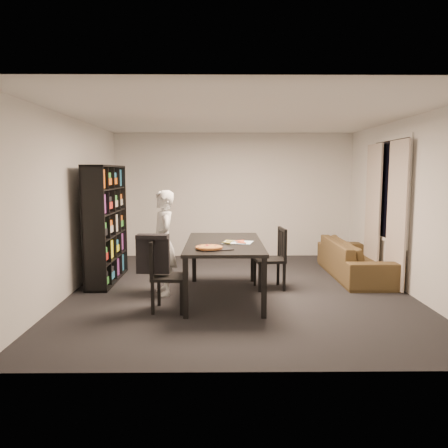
{
  "coord_description": "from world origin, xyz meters",
  "views": [
    {
      "loc": [
        -0.3,
        -6.5,
        1.8
      ],
      "look_at": [
        -0.23,
        -0.27,
        1.05
      ],
      "focal_mm": 35.0,
      "sensor_mm": 36.0,
      "label": 1
    }
  ],
  "objects_px": {
    "bookshelf": "(106,224)",
    "sofa": "(355,259)",
    "dining_table": "(224,247)",
    "chair_left": "(163,270)",
    "baking_tray": "(215,249)",
    "person": "(163,243)",
    "chair_right": "(275,254)",
    "pepperoni_pizza": "(209,247)"
  },
  "relations": [
    {
      "from": "bookshelf",
      "to": "sofa",
      "type": "relative_size",
      "value": 0.89
    },
    {
      "from": "dining_table",
      "to": "sofa",
      "type": "relative_size",
      "value": 0.9
    },
    {
      "from": "chair_left",
      "to": "baking_tray",
      "type": "bearing_deg",
      "value": -83.29
    },
    {
      "from": "sofa",
      "to": "person",
      "type": "bearing_deg",
      "value": 108.33
    },
    {
      "from": "dining_table",
      "to": "sofa",
      "type": "height_order",
      "value": "dining_table"
    },
    {
      "from": "chair_left",
      "to": "person",
      "type": "distance_m",
      "value": 0.81
    },
    {
      "from": "dining_table",
      "to": "chair_left",
      "type": "distance_m",
      "value": 1.01
    },
    {
      "from": "chair_right",
      "to": "baking_tray",
      "type": "xyz_separation_m",
      "value": [
        -0.92,
        -1.03,
        0.27
      ]
    },
    {
      "from": "person",
      "to": "baking_tray",
      "type": "bearing_deg",
      "value": 29.27
    },
    {
      "from": "bookshelf",
      "to": "dining_table",
      "type": "bearing_deg",
      "value": -26.89
    },
    {
      "from": "person",
      "to": "bookshelf",
      "type": "bearing_deg",
      "value": -144.11
    },
    {
      "from": "bookshelf",
      "to": "dining_table",
      "type": "xyz_separation_m",
      "value": [
        1.92,
        -0.97,
        -0.22
      ]
    },
    {
      "from": "sofa",
      "to": "chair_right",
      "type": "bearing_deg",
      "value": 116.92
    },
    {
      "from": "person",
      "to": "pepperoni_pizza",
      "type": "bearing_deg",
      "value": 25.5
    },
    {
      "from": "baking_tray",
      "to": "sofa",
      "type": "bearing_deg",
      "value": 36.69
    },
    {
      "from": "baking_tray",
      "to": "sofa",
      "type": "xyz_separation_m",
      "value": [
        2.4,
        1.79,
        -0.5
      ]
    },
    {
      "from": "bookshelf",
      "to": "person",
      "type": "xyz_separation_m",
      "value": [
        1.03,
        -0.79,
        -0.18
      ]
    },
    {
      "from": "dining_table",
      "to": "person",
      "type": "bearing_deg",
      "value": 168.31
    },
    {
      "from": "bookshelf",
      "to": "chair_right",
      "type": "bearing_deg",
      "value": -10.34
    },
    {
      "from": "bookshelf",
      "to": "person",
      "type": "relative_size",
      "value": 1.24
    },
    {
      "from": "chair_right",
      "to": "sofa",
      "type": "xyz_separation_m",
      "value": [
        1.48,
        0.75,
        -0.23
      ]
    },
    {
      "from": "chair_right",
      "to": "pepperoni_pizza",
      "type": "xyz_separation_m",
      "value": [
        -0.99,
        -1.05,
        0.29
      ]
    },
    {
      "from": "bookshelf",
      "to": "chair_left",
      "type": "bearing_deg",
      "value": -54.27
    },
    {
      "from": "bookshelf",
      "to": "pepperoni_pizza",
      "type": "distance_m",
      "value": 2.32
    },
    {
      "from": "chair_right",
      "to": "person",
      "type": "xyz_separation_m",
      "value": [
        -1.68,
        -0.3,
        0.23
      ]
    },
    {
      "from": "bookshelf",
      "to": "pepperoni_pizza",
      "type": "height_order",
      "value": "bookshelf"
    },
    {
      "from": "dining_table",
      "to": "baking_tray",
      "type": "height_order",
      "value": "baking_tray"
    },
    {
      "from": "dining_table",
      "to": "chair_right",
      "type": "relative_size",
      "value": 2.04
    },
    {
      "from": "dining_table",
      "to": "pepperoni_pizza",
      "type": "xyz_separation_m",
      "value": [
        -0.2,
        -0.58,
        0.1
      ]
    },
    {
      "from": "chair_left",
      "to": "chair_right",
      "type": "bearing_deg",
      "value": -51.88
    },
    {
      "from": "dining_table",
      "to": "chair_right",
      "type": "xyz_separation_m",
      "value": [
        0.79,
        0.48,
        -0.19
      ]
    },
    {
      "from": "baking_tray",
      "to": "pepperoni_pizza",
      "type": "height_order",
      "value": "pepperoni_pizza"
    },
    {
      "from": "bookshelf",
      "to": "dining_table",
      "type": "distance_m",
      "value": 2.16
    },
    {
      "from": "chair_right",
      "to": "sofa",
      "type": "distance_m",
      "value": 1.68
    },
    {
      "from": "bookshelf",
      "to": "dining_table",
      "type": "relative_size",
      "value": 0.99
    },
    {
      "from": "dining_table",
      "to": "chair_left",
      "type": "relative_size",
      "value": 2.08
    },
    {
      "from": "pepperoni_pizza",
      "to": "dining_table",
      "type": "bearing_deg",
      "value": 70.85
    },
    {
      "from": "bookshelf",
      "to": "baking_tray",
      "type": "xyz_separation_m",
      "value": [
        1.8,
        -1.53,
        -0.14
      ]
    },
    {
      "from": "chair_right",
      "to": "chair_left",
      "type": "bearing_deg",
      "value": -62.77
    },
    {
      "from": "chair_left",
      "to": "sofa",
      "type": "relative_size",
      "value": 0.43
    },
    {
      "from": "bookshelf",
      "to": "chair_left",
      "type": "xyz_separation_m",
      "value": [
        1.12,
        -1.56,
        -0.42
      ]
    },
    {
      "from": "chair_left",
      "to": "person",
      "type": "xyz_separation_m",
      "value": [
        -0.09,
        0.77,
        0.24
      ]
    }
  ]
}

